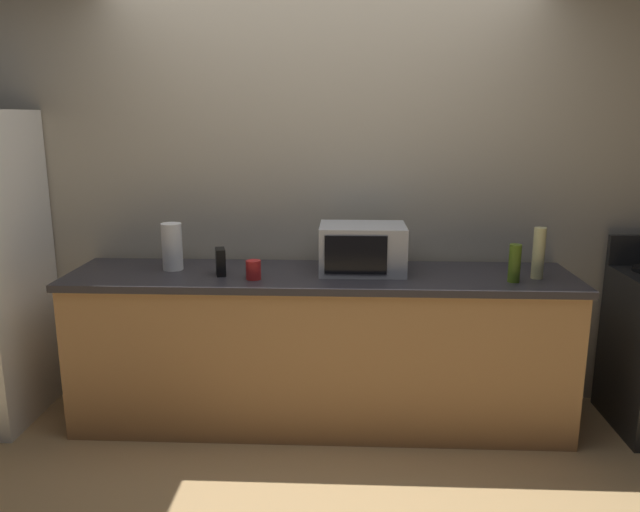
% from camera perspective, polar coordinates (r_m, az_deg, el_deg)
% --- Properties ---
extents(ground_plane, '(8.00, 8.00, 0.00)m').
position_cam_1_polar(ground_plane, '(3.41, -0.31, -18.18)').
color(ground_plane, tan).
extents(back_wall, '(6.40, 0.10, 2.70)m').
position_cam_1_polar(back_wall, '(3.75, 0.28, 6.62)').
color(back_wall, '#B2A893').
rests_on(back_wall, ground_plane).
extents(counter_run, '(2.84, 0.64, 0.90)m').
position_cam_1_polar(counter_run, '(3.57, 0.00, -8.62)').
color(counter_run, '#B27F4C').
rests_on(counter_run, ground_plane).
extents(microwave, '(0.48, 0.35, 0.27)m').
position_cam_1_polar(microwave, '(3.44, 3.99, 0.71)').
color(microwave, '#B7BABF').
rests_on(microwave, counter_run).
extents(paper_towel_roll, '(0.12, 0.12, 0.27)m').
position_cam_1_polar(paper_towel_roll, '(3.59, -13.67, 0.86)').
color(paper_towel_roll, white).
rests_on(paper_towel_roll, counter_run).
extents(cordless_phone, '(0.08, 0.12, 0.15)m').
position_cam_1_polar(cordless_phone, '(3.42, -9.29, -0.54)').
color(cordless_phone, black).
rests_on(cordless_phone, counter_run).
extents(bottle_vinegar, '(0.07, 0.07, 0.28)m').
position_cam_1_polar(bottle_vinegar, '(3.50, 19.78, 0.25)').
color(bottle_vinegar, beige).
rests_on(bottle_vinegar, counter_run).
extents(bottle_olive_oil, '(0.06, 0.06, 0.20)m').
position_cam_1_polar(bottle_olive_oil, '(3.39, 17.75, -0.65)').
color(bottle_olive_oil, '#4C6B19').
rests_on(bottle_olive_oil, counter_run).
extents(mug_red, '(0.08, 0.08, 0.10)m').
position_cam_1_polar(mug_red, '(3.32, -6.25, -1.29)').
color(mug_red, red).
rests_on(mug_red, counter_run).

